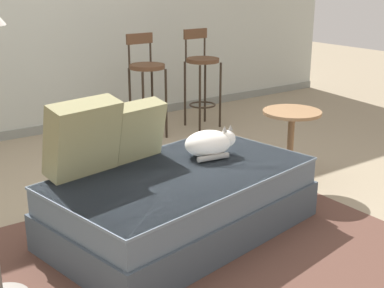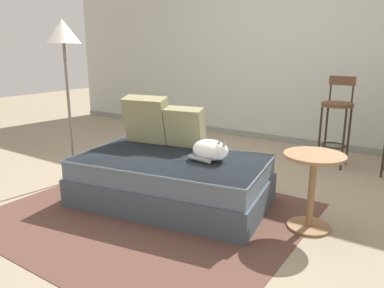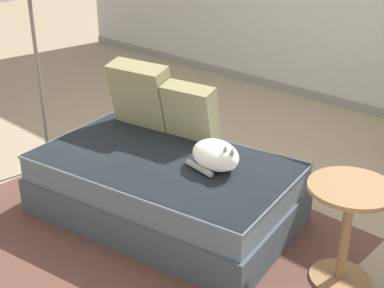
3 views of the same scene
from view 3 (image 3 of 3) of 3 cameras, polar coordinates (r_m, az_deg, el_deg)
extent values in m
plane|color=gray|center=(3.75, 1.45, -5.28)|extent=(16.00, 16.00, 0.00)
cube|color=gray|center=(5.43, 17.09, 3.88)|extent=(8.00, 0.02, 0.09)
cube|color=brown|center=(3.34, -6.68, -9.59)|extent=(2.32, 2.04, 0.01)
cube|color=#44505B|center=(3.44, -2.98, -6.01)|extent=(1.76, 1.20, 0.24)
cube|color=slate|center=(3.34, -3.06, -3.00)|extent=(1.71, 1.16, 0.17)
cube|color=slate|center=(3.31, -3.09, -1.80)|extent=(1.73, 1.17, 0.02)
cube|color=#847F56|center=(3.74, -5.41, 5.29)|extent=(0.47, 0.32, 0.46)
cube|color=#847F56|center=(3.52, -0.17, 3.51)|extent=(0.39, 0.26, 0.38)
ellipsoid|color=white|center=(3.17, 2.52, -1.17)|extent=(0.35, 0.29, 0.17)
sphere|color=white|center=(3.06, 3.91, -1.81)|extent=(0.11, 0.11, 0.11)
cone|color=gray|center=(3.04, 3.58, -0.43)|extent=(0.03, 0.03, 0.04)
cone|color=gray|center=(3.01, 4.32, -0.71)|extent=(0.03, 0.03, 0.04)
cylinder|color=gray|center=(3.15, 0.77, -2.57)|extent=(0.22, 0.07, 0.04)
cylinder|color=olive|center=(2.93, 15.99, -9.48)|extent=(0.05, 0.05, 0.55)
cylinder|color=olive|center=(3.08, 15.40, -13.59)|extent=(0.32, 0.32, 0.02)
cylinder|color=olive|center=(2.78, 16.68, -4.53)|extent=(0.44, 0.44, 0.02)
cylinder|color=slate|center=(4.26, -14.92, -2.10)|extent=(0.28, 0.28, 0.02)
cylinder|color=slate|center=(4.02, -15.95, 6.38)|extent=(0.03, 0.03, 1.35)
camera|label=1|loc=(3.91, -55.02, 9.98)|focal=50.00mm
camera|label=2|loc=(0.73, -71.97, -47.10)|focal=35.00mm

